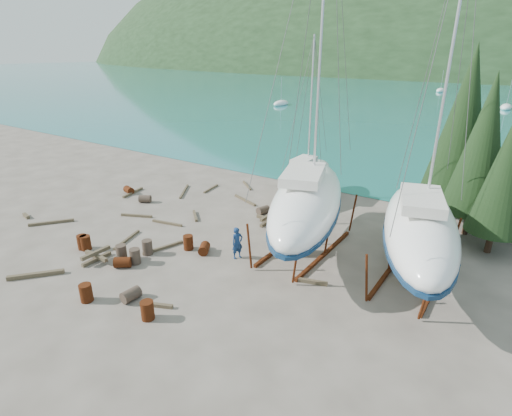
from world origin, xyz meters
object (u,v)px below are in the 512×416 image
Objects in this scene: large_sailboat_near at (307,200)px; small_sailboat_shore at (305,175)px; large_sailboat_far at (420,226)px; worker at (237,243)px.

small_sailboat_shore is (-4.12, 7.72, -1.16)m from large_sailboat_near.
worker is (-8.77, -3.26, -2.04)m from large_sailboat_far.
small_sailboat_shore reaches higher than worker.
small_sailboat_shore is 10.86m from worker.
large_sailboat_far is 12.65m from small_sailboat_shore.
large_sailboat_near is 8.82m from small_sailboat_shore.
large_sailboat_near reaches higher than small_sailboat_shore.
large_sailboat_far reaches higher than small_sailboat_shore.
large_sailboat_far reaches higher than worker.
large_sailboat_near reaches higher than worker.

